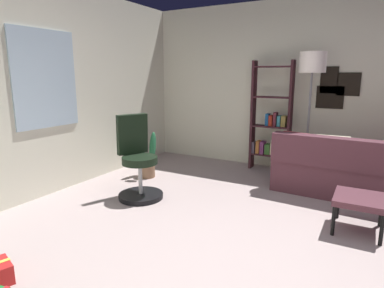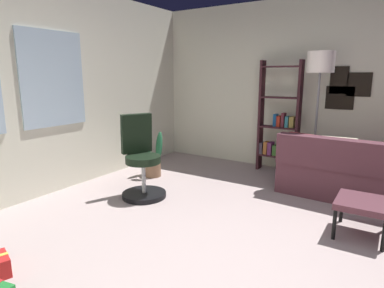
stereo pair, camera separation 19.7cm
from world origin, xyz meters
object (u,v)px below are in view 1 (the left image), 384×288
office_chair (138,165)px  floor_lamp (312,72)px  bookshelf (271,124)px  couch (368,173)px  footstool (360,201)px  potted_plant (146,160)px

office_chair → floor_lamp: bearing=-45.8°
bookshelf → office_chair: bearing=151.2°
couch → footstool: size_ratio=4.12×
office_chair → floor_lamp: size_ratio=0.57×
office_chair → potted_plant: size_ratio=1.56×
office_chair → footstool: bearing=-82.7°
floor_lamp → office_chair: bearing=134.2°
couch → floor_lamp: size_ratio=1.14×
office_chair → bookshelf: 2.33m
bookshelf → potted_plant: bearing=129.5°
potted_plant → floor_lamp: bearing=-66.5°
footstool → floor_lamp: (1.37, 0.76, 1.26)m
floor_lamp → potted_plant: (-0.95, 2.17, -1.31)m
couch → bookshelf: size_ratio=1.19×
office_chair → floor_lamp: floor_lamp is taller
footstool → potted_plant: bearing=81.8°
office_chair → bookshelf: size_ratio=0.60×
couch → footstool: 1.21m
office_chair → bookshelf: bookshelf is taller
couch → bookshelf: bookshelf is taller
bookshelf → floor_lamp: floor_lamp is taller
couch → footstool: bearing=177.8°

